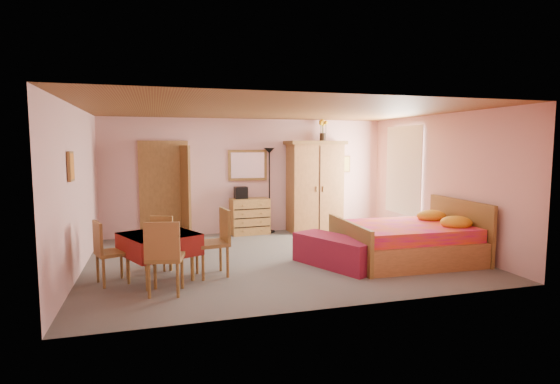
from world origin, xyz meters
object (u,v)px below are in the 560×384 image
object	(u,v)px
floor_lamp	(269,190)
chair_east	(212,243)
wardrobe	(315,186)
chair_north	(158,243)
chest_of_drawers	(250,216)
chair_south	(166,257)
stereo	(241,193)
sunflower_vase	(323,130)
bench	(335,252)
bed	(406,231)
dining_table	(160,257)
wall_mirror	(248,165)
chair_west	(112,252)

from	to	relation	value
floor_lamp	chair_east	size ratio (longest dim) A/B	1.89
wardrobe	chair_north	bearing A→B (deg)	-149.37
chest_of_drawers	chair_south	size ratio (longest dim) A/B	0.85
stereo	sunflower_vase	world-z (taller)	sunflower_vase
wardrobe	bench	xyz separation A→B (m)	(-0.75, -2.96, -0.81)
chair_south	chair_north	distance (m)	1.28
bed	chest_of_drawers	bearing A→B (deg)	127.38
chair_east	bench	bearing A→B (deg)	-99.12
bench	dining_table	distance (m)	2.79
sunflower_vase	chair_north	xyz separation A→B (m)	(-3.78, -2.37, -1.94)
dining_table	chair_north	world-z (taller)	chair_north
dining_table	chair_north	xyz separation A→B (m)	(-0.02, 0.64, 0.07)
dining_table	bench	bearing A→B (deg)	-0.78
chair_east	wardrobe	bearing A→B (deg)	-51.42
floor_lamp	chair_east	xyz separation A→B (m)	(-1.71, -3.07, -0.46)
floor_lamp	sunflower_vase	size ratio (longest dim) A/B	3.83
stereo	wardrobe	xyz separation A→B (m)	(1.73, -0.12, 0.11)
stereo	chair_east	bearing A→B (deg)	-108.90
bench	stereo	bearing A→B (deg)	107.59
sunflower_vase	bed	xyz separation A→B (m)	(0.38, -3.02, -1.84)
chair_south	chair_east	bearing A→B (deg)	54.60
wall_mirror	chair_west	distance (m)	4.28
chair_west	bed	bearing A→B (deg)	69.82
bench	chair_east	size ratio (longest dim) A/B	1.44
stereo	bench	xyz separation A→B (m)	(0.98, -3.08, -0.69)
sunflower_vase	bench	size ratio (longest dim) A/B	0.34
wardrobe	chair_north	xyz separation A→B (m)	(-3.56, -2.28, -0.63)
stereo	floor_lamp	bearing A→B (deg)	2.57
wardrobe	bed	xyz separation A→B (m)	(0.60, -2.93, -0.53)
wall_mirror	chair_east	bearing A→B (deg)	-109.24
wardrobe	chair_south	distance (m)	5.00
chair_south	stereo	bearing A→B (deg)	76.74
sunflower_vase	bench	distance (m)	3.83
wardrobe	chair_east	bearing A→B (deg)	-135.55
floor_lamp	bench	size ratio (longest dim) A/B	1.31
dining_table	chair_east	size ratio (longest dim) A/B	0.93
chest_of_drawers	chair_south	distance (m)	4.11
chest_of_drawers	bench	distance (m)	3.13
chest_of_drawers	chair_east	world-z (taller)	chair_east
floor_lamp	chair_west	distance (m)	4.41
chest_of_drawers	chair_north	distance (m)	3.10
stereo	bench	size ratio (longest dim) A/B	0.19
bench	chair_east	world-z (taller)	chair_east
sunflower_vase	chair_south	distance (m)	5.51
sunflower_vase	chair_east	xyz separation A→B (m)	(-2.99, -3.01, -1.84)
floor_lamp	bed	distance (m)	3.52
wall_mirror	chair_south	xyz separation A→B (m)	(-1.93, -3.83, -1.04)
chair_east	bed	bearing A→B (deg)	-98.14
chair_north	chair_east	bearing A→B (deg)	163.68
chair_south	chair_west	xyz separation A→B (m)	(-0.73, 0.66, -0.04)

